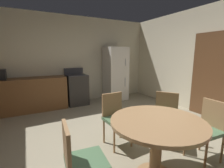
% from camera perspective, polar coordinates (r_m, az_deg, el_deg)
% --- Properties ---
extents(ground_plane, '(14.00, 14.00, 0.00)m').
position_cam_1_polar(ground_plane, '(2.91, 4.76, -21.05)').
color(ground_plane, gray).
extents(wall_back, '(5.46, 0.12, 2.70)m').
position_cam_1_polar(wall_back, '(5.35, -13.51, 8.33)').
color(wall_back, beige).
rests_on(wall_back, ground).
extents(wall_right, '(0.12, 5.59, 2.70)m').
position_cam_1_polar(wall_right, '(4.65, 31.34, 6.83)').
color(wall_right, beige).
rests_on(wall_right, ground).
extents(kitchen_counter, '(2.03, 0.60, 0.90)m').
position_cam_1_polar(kitchen_counter, '(4.89, -28.00, -3.46)').
color(kitchen_counter, brown).
rests_on(kitchen_counter, ground).
extents(oven_range, '(0.60, 0.60, 1.10)m').
position_cam_1_polar(oven_range, '(5.06, -12.40, -1.81)').
color(oven_range, '#2D2B28').
rests_on(oven_range, ground).
extents(refrigerator, '(0.68, 0.68, 1.76)m').
position_cam_1_polar(refrigerator, '(5.46, 1.22, 3.69)').
color(refrigerator, silver).
rests_on(refrigerator, ground).
extents(door_panelled, '(0.05, 0.84, 2.04)m').
position_cam_1_polar(door_panelled, '(4.55, 31.10, 2.62)').
color(door_panelled, brown).
rests_on(door_panelled, ground).
extents(dining_table, '(1.12, 1.12, 0.76)m').
position_cam_1_polar(dining_table, '(2.08, 15.60, -16.36)').
color(dining_table, '#9E754C').
rests_on(dining_table, ground).
extents(chair_north, '(0.42, 0.42, 0.87)m').
position_cam_1_polar(chair_north, '(2.78, 1.24, -11.09)').
color(chair_north, '#9E754C').
rests_on(chair_north, ground).
extents(chair_west, '(0.44, 0.44, 0.87)m').
position_cam_1_polar(chair_west, '(1.78, -11.53, -24.64)').
color(chair_west, '#9E754C').
rests_on(chair_west, ground).
extents(chair_east, '(0.43, 0.43, 0.87)m').
position_cam_1_polar(chair_east, '(2.76, 30.95, -12.75)').
color(chair_east, '#9E754C').
rests_on(chair_east, ground).
extents(chair_northeast, '(0.56, 0.56, 0.87)m').
position_cam_1_polar(chair_northeast, '(2.97, 18.43, -10.20)').
color(chair_northeast, '#9E754C').
rests_on(chair_northeast, ground).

